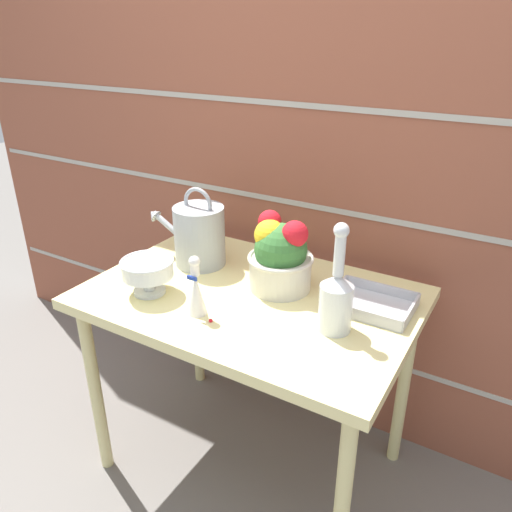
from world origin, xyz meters
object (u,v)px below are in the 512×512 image
crystal_pedestal_bowl (148,270)px  glass_decanter (336,297)px  figurine_vase (196,291)px  wire_tray (372,304)px  watering_can (199,235)px  flower_planter (280,256)px

crystal_pedestal_bowl → glass_decanter: 0.61m
glass_decanter → figurine_vase: 0.41m
crystal_pedestal_bowl → wire_tray: crystal_pedestal_bowl is taller
watering_can → glass_decanter: bearing=-14.7°
flower_planter → wire_tray: bearing=5.9°
flower_planter → figurine_vase: bearing=-117.1°
watering_can → wire_tray: bearing=1.4°
watering_can → crystal_pedestal_bowl: bearing=-92.1°
flower_planter → wire_tray: (0.31, 0.03, -0.11)m
crystal_pedestal_bowl → flower_planter: (0.35, 0.25, 0.04)m
watering_can → glass_decanter: (0.59, -0.16, -0.01)m
figurine_vase → wire_tray: 0.54m
flower_planter → wire_tray: size_ratio=1.02×
crystal_pedestal_bowl → glass_decanter: glass_decanter is taller
crystal_pedestal_bowl → glass_decanter: (0.60, 0.11, 0.02)m
flower_planter → figurine_vase: flower_planter is taller
crystal_pedestal_bowl → wire_tray: size_ratio=0.70×
watering_can → wire_tray: (0.64, 0.02, -0.10)m
watering_can → figurine_vase: (0.20, -0.28, -0.03)m
figurine_vase → wire_tray: figurine_vase is taller
watering_can → glass_decanter: size_ratio=1.00×
flower_planter → figurine_vase: 0.30m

